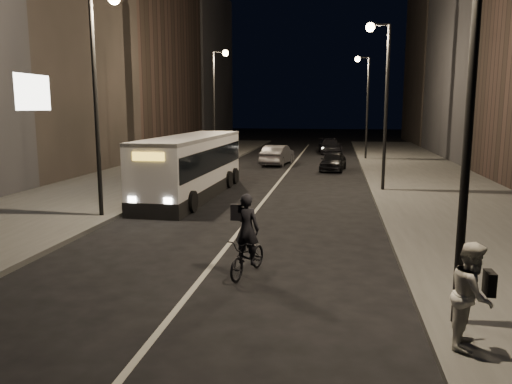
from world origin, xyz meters
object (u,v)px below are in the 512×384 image
at_px(streetlight_right_mid, 381,84).
at_px(car_far, 330,146).
at_px(streetlight_right_near, 459,42).
at_px(streetlight_right_far, 364,94).
at_px(streetlight_left_far, 217,92).
at_px(pedestrian_woman, 472,295).
at_px(car_mid, 277,155).
at_px(streetlight_left_near, 101,76).
at_px(cyclist_on_bicycle, 248,248).
at_px(car_near, 333,161).
at_px(city_bus, 192,163).

xyz_separation_m(streetlight_right_mid, car_far, (-2.75, 21.74, -4.66)).
distance_m(streetlight_right_near, streetlight_right_far, 32.00).
height_order(streetlight_right_far, streetlight_left_far, same).
bearing_deg(pedestrian_woman, car_mid, 32.09).
xyz_separation_m(pedestrian_woman, car_mid, (-6.73, 28.50, -0.33)).
xyz_separation_m(streetlight_left_near, cyclist_on_bicycle, (6.44, -5.56, -4.65)).
distance_m(pedestrian_woman, car_far, 38.85).
height_order(streetlight_right_mid, car_mid, streetlight_right_mid).
relative_size(streetlight_right_mid, streetlight_right_far, 1.00).
bearing_deg(streetlight_right_near, streetlight_right_mid, 90.00).
distance_m(streetlight_right_far, streetlight_left_near, 26.26).
bearing_deg(pedestrian_woman, car_near, 24.50).
bearing_deg(streetlight_right_far, streetlight_right_near, -90.00).
distance_m(city_bus, car_far, 24.98).
xyz_separation_m(streetlight_right_far, pedestrian_woman, (0.27, -33.00, -4.28)).
relative_size(streetlight_right_far, streetlight_left_near, 1.00).
xyz_separation_m(streetlight_right_far, car_far, (-2.75, 5.74, -4.66)).
xyz_separation_m(streetlight_right_mid, streetlight_left_far, (-10.66, 10.00, 0.00)).
bearing_deg(pedestrian_woman, car_far, 23.27).
distance_m(pedestrian_woman, car_mid, 29.28).
bearing_deg(city_bus, car_mid, 80.94).
bearing_deg(cyclist_on_bicycle, car_far, 102.83).
bearing_deg(streetlight_right_near, streetlight_left_far, 112.30).
bearing_deg(streetlight_left_near, car_near, 63.38).
distance_m(streetlight_right_far, car_far, 7.89).
bearing_deg(pedestrian_woman, streetlight_right_mid, 19.72).
xyz_separation_m(cyclist_on_bicycle, pedestrian_woman, (4.49, -3.44, 0.36)).
bearing_deg(car_far, pedestrian_woman, -92.08).
relative_size(streetlight_left_far, pedestrian_woman, 4.42).
relative_size(streetlight_right_mid, cyclist_on_bicycle, 3.78).
distance_m(streetlight_left_near, pedestrian_woman, 14.79).
xyz_separation_m(streetlight_left_far, car_far, (7.91, 11.74, -4.66)).
distance_m(streetlight_right_near, city_bus, 16.66).
xyz_separation_m(car_near, car_mid, (-4.16, 2.80, 0.10)).
xyz_separation_m(streetlight_right_mid, pedestrian_woman, (0.27, -17.00, -4.28)).
relative_size(streetlight_right_near, streetlight_right_far, 1.00).
bearing_deg(streetlight_left_far, car_far, 56.00).
height_order(pedestrian_woman, car_near, pedestrian_woman).
bearing_deg(streetlight_left_near, streetlight_right_mid, 36.88).
height_order(streetlight_right_mid, streetlight_left_near, same).
xyz_separation_m(streetlight_right_near, city_bus, (-8.93, 13.55, -3.78)).
bearing_deg(pedestrian_woman, streetlight_left_far, 40.85).
relative_size(streetlight_right_far, city_bus, 0.75).
height_order(cyclist_on_bicycle, car_near, cyclist_on_bicycle).
relative_size(streetlight_left_near, pedestrian_woman, 4.42).
relative_size(city_bus, cyclist_on_bicycle, 5.05).
relative_size(streetlight_right_far, car_near, 2.13).
relative_size(streetlight_left_near, cyclist_on_bicycle, 3.78).
bearing_deg(streetlight_right_far, car_far, 115.61).
bearing_deg(streetlight_right_far, car_mid, -145.12).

